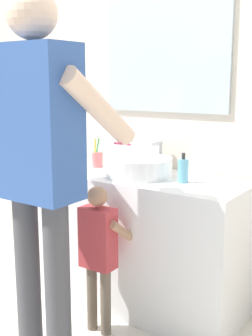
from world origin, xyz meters
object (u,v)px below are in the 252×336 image
(toothbrush_cup, at_px, (97,159))
(adult_parent, at_px, (40,146))
(child_toddler, at_px, (99,246))
(soap_bottle, at_px, (183,170))

(toothbrush_cup, distance_m, adult_parent, 0.83)
(child_toddler, height_order, adult_parent, adult_parent)
(child_toddler, relative_size, adult_parent, 0.47)
(toothbrush_cup, distance_m, soap_bottle, 0.67)
(toothbrush_cup, height_order, soap_bottle, toothbrush_cup)
(soap_bottle, relative_size, adult_parent, 0.09)
(soap_bottle, relative_size, child_toddler, 0.20)
(soap_bottle, distance_m, child_toddler, 0.61)
(toothbrush_cup, xyz_separation_m, child_toddler, (0.37, -0.46, -0.37))
(soap_bottle, xyz_separation_m, adult_parent, (-0.40, -0.68, 0.18))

